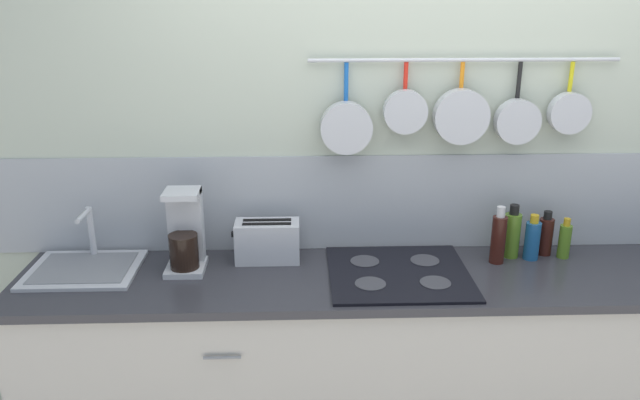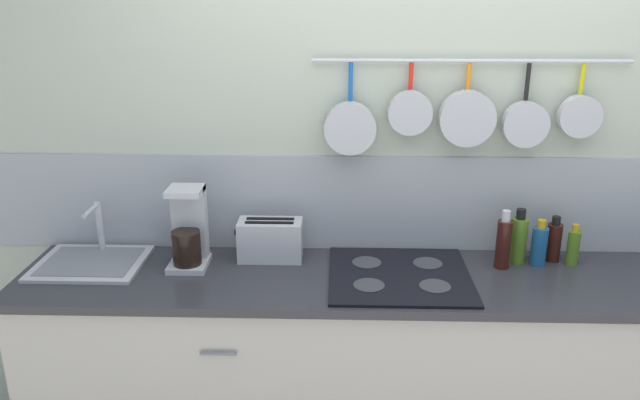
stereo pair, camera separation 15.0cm
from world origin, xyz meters
TOP-DOWN VIEW (x-y plane):
  - wall_back at (0.00, 0.32)m, footprint 7.20×0.16m
  - cabinet_base at (0.00, -0.00)m, footprint 3.35×0.55m
  - countertop at (0.00, 0.00)m, footprint 3.39×0.57m
  - sink_basin at (-1.43, 0.09)m, footprint 0.44×0.37m
  - coffee_maker at (-1.02, 0.10)m, footprint 0.16×0.18m
  - toaster at (-0.68, 0.17)m, footprint 0.29×0.13m
  - cooktop at (-0.14, 0.01)m, footprint 0.57×0.53m
  - bottle_vinegar at (0.29, 0.11)m, footprint 0.06×0.06m
  - bottle_cooking_wine at (0.37, 0.17)m, footprint 0.07×0.07m
  - bottle_hot_sauce at (0.45, 0.14)m, footprint 0.06×0.06m
  - bottle_olive_oil at (0.53, 0.19)m, footprint 0.06×0.06m
  - bottle_sesame_oil at (0.60, 0.15)m, footprint 0.05×0.05m

SIDE VIEW (x-z plane):
  - cabinet_base at x=0.00m, z-range 0.00..0.87m
  - countertop at x=0.00m, z-range 0.87..0.91m
  - cooktop at x=-0.14m, z-range 0.91..0.92m
  - sink_basin at x=-1.43m, z-range 0.81..1.04m
  - bottle_sesame_oil at x=0.60m, z-range 0.90..1.08m
  - toaster at x=-0.68m, z-range 0.91..1.08m
  - bottle_olive_oil at x=0.53m, z-range 0.90..1.09m
  - bottle_hot_sauce at x=0.45m, z-range 0.90..1.10m
  - bottle_cooking_wine at x=0.37m, z-range 0.89..1.13m
  - bottle_vinegar at x=0.29m, z-range 0.89..1.14m
  - coffee_maker at x=-1.02m, z-range 0.88..1.22m
  - wall_back at x=0.00m, z-range -0.03..2.57m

